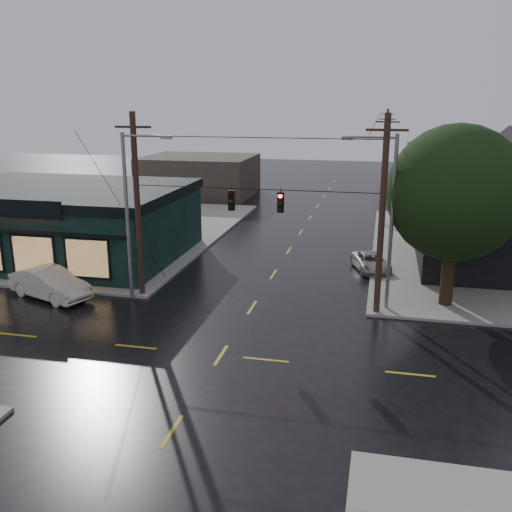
% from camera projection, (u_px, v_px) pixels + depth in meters
% --- Properties ---
extents(ground_plane, '(160.00, 160.00, 0.00)m').
position_uv_depth(ground_plane, '(221.00, 355.00, 24.85)').
color(ground_plane, black).
extents(sidewalk_nw, '(28.00, 28.00, 0.15)m').
position_uv_depth(sidewalk_nw, '(58.00, 230.00, 47.83)').
color(sidewalk_nw, gray).
rests_on(sidewalk_nw, ground).
extents(pizza_shop, '(16.30, 12.34, 4.90)m').
position_uv_depth(pizza_shop, '(64.00, 221.00, 39.48)').
color(pizza_shop, black).
rests_on(pizza_shop, ground).
extents(corner_tree, '(7.01, 7.01, 9.51)m').
position_uv_depth(corner_tree, '(455.00, 193.00, 29.00)').
color(corner_tree, black).
rests_on(corner_tree, ground).
extents(utility_pole_nw, '(2.00, 0.32, 10.15)m').
position_uv_depth(utility_pole_nw, '(143.00, 295.00, 32.32)').
color(utility_pole_nw, '#302115').
rests_on(utility_pole_nw, ground).
extents(utility_pole_ne, '(2.00, 0.32, 10.15)m').
position_uv_depth(utility_pole_ne, '(376.00, 314.00, 29.58)').
color(utility_pole_ne, '#302115').
rests_on(utility_pole_ne, ground).
extents(utility_pole_far_a, '(2.00, 0.32, 9.65)m').
position_uv_depth(utility_pole_far_a, '(381.00, 226.00, 49.78)').
color(utility_pole_far_a, '#302115').
rests_on(utility_pole_far_a, ground).
extents(utility_pole_far_b, '(2.00, 0.32, 9.15)m').
position_uv_depth(utility_pole_far_b, '(383.00, 190.00, 68.57)').
color(utility_pole_far_b, '#302115').
rests_on(utility_pole_far_b, ground).
extents(utility_pole_far_c, '(2.00, 0.32, 9.15)m').
position_uv_depth(utility_pole_far_c, '(384.00, 170.00, 87.36)').
color(utility_pole_far_c, '#302115').
rests_on(utility_pole_far_c, ground).
extents(span_signal_assembly, '(13.00, 0.48, 1.23)m').
position_uv_depth(span_signal_assembly, '(256.00, 201.00, 29.39)').
color(span_signal_assembly, black).
rests_on(span_signal_assembly, ground).
extents(streetlight_nw, '(5.40, 0.30, 9.15)m').
position_uv_depth(streetlight_nw, '(132.00, 299.00, 31.73)').
color(streetlight_nw, gray).
rests_on(streetlight_nw, ground).
extents(streetlight_ne, '(5.40, 0.30, 9.15)m').
position_uv_depth(streetlight_ne, '(386.00, 310.00, 30.13)').
color(streetlight_ne, gray).
rests_on(streetlight_ne, ground).
extents(bg_building_west, '(12.00, 10.00, 4.40)m').
position_uv_depth(bg_building_west, '(200.00, 176.00, 64.78)').
color(bg_building_west, '#3F352E').
rests_on(bg_building_west, ground).
extents(bg_building_east, '(14.00, 12.00, 5.60)m').
position_uv_depth(bg_building_east, '(472.00, 172.00, 62.99)').
color(bg_building_east, '#2D2C32').
rests_on(bg_building_east, ground).
extents(sedan_cream, '(5.43, 3.47, 1.69)m').
position_uv_depth(sedan_cream, '(50.00, 284.00, 31.70)').
color(sedan_cream, beige).
rests_on(sedan_cream, ground).
extents(suv_silver, '(3.02, 4.47, 1.14)m').
position_uv_depth(suv_silver, '(371.00, 262.00, 36.80)').
color(suv_silver, '#99978D').
rests_on(suv_silver, ground).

